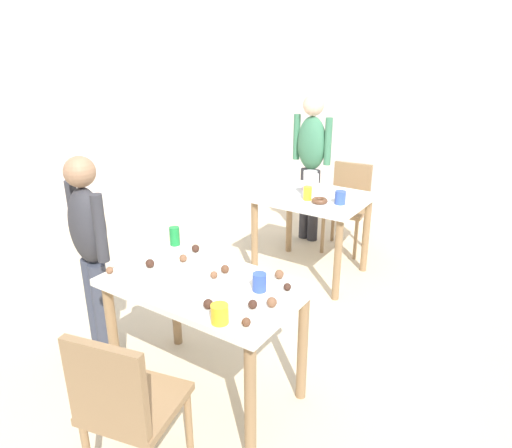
{
  "coord_description": "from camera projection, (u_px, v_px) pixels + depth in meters",
  "views": [
    {
      "loc": [
        1.47,
        -1.99,
        1.98
      ],
      "look_at": [
        -0.05,
        0.33,
        0.9
      ],
      "focal_mm": 32.61,
      "sensor_mm": 36.0,
      "label": 1
    }
  ],
  "objects": [
    {
      "name": "cake_ball_10",
      "position": [
        214.0,
        275.0,
        2.6
      ],
      "size": [
        0.04,
        0.04,
        0.04
      ],
      "primitive_type": "sphere",
      "color": "brown",
      "rests_on": "dining_table_near"
    },
    {
      "name": "cup_far_0",
      "position": [
        308.0,
        193.0,
        3.9
      ],
      "size": [
        0.07,
        0.07,
        0.12
      ],
      "primitive_type": "cylinder",
      "color": "yellow",
      "rests_on": "dining_table_far"
    },
    {
      "name": "cup_near_2",
      "position": [
        259.0,
        282.0,
        2.46
      ],
      "size": [
        0.07,
        0.07,
        0.1
      ],
      "primitive_type": "cylinder",
      "color": "#3351B2",
      "rests_on": "dining_table_near"
    },
    {
      "name": "donut_far_2",
      "position": [
        335.0,
        192.0,
        4.06
      ],
      "size": [
        0.13,
        0.13,
        0.04
      ],
      "primitive_type": "torus",
      "color": "white",
      "rests_on": "dining_table_far"
    },
    {
      "name": "cake_ball_7",
      "position": [
        225.0,
        269.0,
        2.66
      ],
      "size": [
        0.05,
        0.05,
        0.05
      ],
      "primitive_type": "sphere",
      "color": "brown",
      "rests_on": "dining_table_near"
    },
    {
      "name": "chair_far_table",
      "position": [
        348.0,
        202.0,
        4.68
      ],
      "size": [
        0.45,
        0.45,
        0.87
      ],
      "color": "olive",
      "rests_on": "ground_plane"
    },
    {
      "name": "cake_ball_9",
      "position": [
        195.0,
        248.0,
        2.93
      ],
      "size": [
        0.05,
        0.05,
        0.05
      ],
      "primitive_type": "sphere",
      "color": "#3D2319",
      "rests_on": "dining_table_near"
    },
    {
      "name": "cup_near_1",
      "position": [
        220.0,
        314.0,
        2.17
      ],
      "size": [
        0.08,
        0.08,
        0.09
      ],
      "primitive_type": "cylinder",
      "color": "yellow",
      "rests_on": "dining_table_near"
    },
    {
      "name": "cake_ball_11",
      "position": [
        253.0,
        304.0,
        2.3
      ],
      "size": [
        0.05,
        0.05,
        0.05
      ],
      "primitive_type": "sphere",
      "color": "#3D2319",
      "rests_on": "dining_table_near"
    },
    {
      "name": "donut_far_1",
      "position": [
        308.0,
        188.0,
        4.19
      ],
      "size": [
        0.12,
        0.12,
        0.04
      ],
      "primitive_type": "torus",
      "color": "pink",
      "rests_on": "dining_table_far"
    },
    {
      "name": "cup_near_0",
      "position": [
        124.0,
        261.0,
        2.7
      ],
      "size": [
        0.08,
        0.08,
        0.1
      ],
      "primitive_type": "cylinder",
      "color": "white",
      "rests_on": "dining_table_near"
    },
    {
      "name": "cake_ball_0",
      "position": [
        279.0,
        274.0,
        2.6
      ],
      "size": [
        0.05,
        0.05,
        0.05
      ],
      "primitive_type": "sphere",
      "color": "brown",
      "rests_on": "dining_table_near"
    },
    {
      "name": "person_adult_far",
      "position": [
        311.0,
        156.0,
        4.74
      ],
      "size": [
        0.46,
        0.24,
        1.52
      ],
      "color": "#28282D",
      "rests_on": "ground_plane"
    },
    {
      "name": "cup_far_2",
      "position": [
        340.0,
        198.0,
        3.8
      ],
      "size": [
        0.09,
        0.09,
        0.11
      ],
      "primitive_type": "cylinder",
      "color": "#3351B2",
      "rests_on": "dining_table_far"
    },
    {
      "name": "fork_near",
      "position": [
        131.0,
        281.0,
        2.57
      ],
      "size": [
        0.17,
        0.02,
        0.01
      ],
      "primitive_type": "cube",
      "color": "silver",
      "rests_on": "dining_table_near"
    },
    {
      "name": "cake_ball_8",
      "position": [
        287.0,
        287.0,
        2.47
      ],
      "size": [
        0.04,
        0.04,
        0.04
      ],
      "primitive_type": "sphere",
      "color": "#3D2319",
      "rests_on": "dining_table_near"
    },
    {
      "name": "cake_ball_1",
      "position": [
        272.0,
        302.0,
        2.32
      ],
      "size": [
        0.05,
        0.05,
        0.05
      ],
      "primitive_type": "sphere",
      "color": "brown",
      "rests_on": "dining_table_near"
    },
    {
      "name": "cake_ball_6",
      "position": [
        208.0,
        304.0,
        2.3
      ],
      "size": [
        0.05,
        0.05,
        0.05
      ],
      "primitive_type": "sphere",
      "color": "#3D2319",
      "rests_on": "dining_table_near"
    },
    {
      "name": "dining_table_far",
      "position": [
        312.0,
        208.0,
        4.09
      ],
      "size": [
        0.92,
        0.75,
        0.75
      ],
      "color": "white",
      "rests_on": "ground_plane"
    },
    {
      "name": "mixing_bowl",
      "position": [
        171.0,
        278.0,
        2.53
      ],
      "size": [
        0.22,
        0.22,
        0.07
      ],
      "primitive_type": "cylinder",
      "color": "white",
      "rests_on": "dining_table_near"
    },
    {
      "name": "cup_far_1",
      "position": [
        314.0,
        180.0,
        4.29
      ],
      "size": [
        0.08,
        0.08,
        0.12
      ],
      "primitive_type": "cylinder",
      "color": "white",
      "rests_on": "dining_table_far"
    },
    {
      "name": "dining_table_near",
      "position": [
        204.0,
        300.0,
        2.61
      ],
      "size": [
        1.1,
        0.66,
        0.75
      ],
      "color": "silver",
      "rests_on": "ground_plane"
    },
    {
      "name": "ground_plane",
      "position": [
        235.0,
        370.0,
        3.02
      ],
      "size": [
        6.4,
        6.4,
        0.0
      ],
      "primitive_type": "plane",
      "color": "beige"
    },
    {
      "name": "cake_ball_3",
      "position": [
        183.0,
        258.0,
        2.8
      ],
      "size": [
        0.05,
        0.05,
        0.05
      ],
      "primitive_type": "sphere",
      "color": "brown",
      "rests_on": "dining_table_near"
    },
    {
      "name": "cake_ball_5",
      "position": [
        150.0,
        263.0,
        2.73
      ],
      "size": [
        0.05,
        0.05,
        0.05
      ],
      "primitive_type": "sphere",
      "color": "#3D2319",
      "rests_on": "dining_table_near"
    },
    {
      "name": "pitcher_far",
      "position": [
        310.0,
        184.0,
        3.98
      ],
      "size": [
        0.12,
        0.12,
        0.22
      ],
      "primitive_type": "cylinder",
      "color": "white",
      "rests_on": "dining_table_far"
    },
    {
      "name": "cake_ball_2",
      "position": [
        246.0,
        322.0,
        2.16
      ],
      "size": [
        0.04,
        0.04,
        0.04
      ],
      "primitive_type": "sphere",
      "color": "brown",
      "rests_on": "dining_table_near"
    },
    {
      "name": "person_girl_near",
      "position": [
        90.0,
        245.0,
        2.9
      ],
      "size": [
        0.45,
        0.27,
        1.37
      ],
      "color": "#383D4C",
      "rests_on": "ground_plane"
    },
    {
      "name": "cake_ball_4",
      "position": [
        110.0,
        270.0,
        2.65
      ],
      "size": [
        0.04,
        0.04,
        0.04
      ],
      "primitive_type": "sphere",
      "color": "brown",
      "rests_on": "dining_table_near"
    },
    {
      "name": "chair_near_table",
      "position": [
        125.0,
        403.0,
        2.05
      ],
      "size": [
        0.48,
        0.48,
        0.87
      ],
      "color": "olive",
      "rests_on": "ground_plane"
    },
    {
      "name": "soda_can",
      "position": [
        175.0,
        236.0,
        3.02
      ],
      "size": [
        0.07,
        0.07,
        0.12
      ],
      "primitive_type": "cylinder",
      "color": "#198438",
      "rests_on": "dining_table_near"
    },
    {
      "name": "donut_far_0",
      "position": [
        320.0,
        201.0,
        3.84
      ],
      "size": [
        0.13,
        0.13,
        0.04
      ],
      "primitive_type": "torus",
      "color": "brown",
      "rests_on": "dining_table_far"
    },
    {
      "name": "wall_back",
      "position": [
        405.0,
        111.0,
        5.04
      ],
      "size": [
        6.4,
        0.1,
        2.6
      ],
      "primitive_type": "cube",
      "color": "silver",
      "rests_on": "ground_plane"
    }
  ]
}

